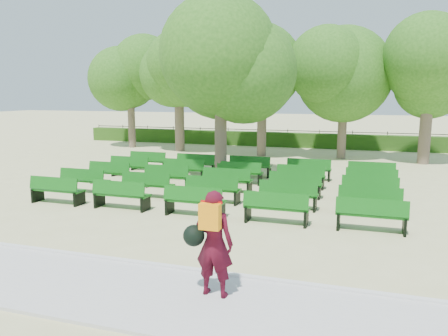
% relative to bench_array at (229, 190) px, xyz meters
% --- Properties ---
extents(ground, '(120.00, 120.00, 0.00)m').
position_rel_bench_array_xyz_m(ground, '(-1.36, -0.50, -0.09)').
color(ground, '#C3BE81').
extents(paving, '(30.00, 2.20, 0.06)m').
position_rel_bench_array_xyz_m(paving, '(-1.36, -7.90, -0.06)').
color(paving, beige).
rests_on(paving, ground).
extents(curb, '(30.00, 0.12, 0.10)m').
position_rel_bench_array_xyz_m(curb, '(-1.36, -6.75, -0.04)').
color(curb, silver).
rests_on(curb, ground).
extents(hedge, '(26.00, 0.70, 0.90)m').
position_rel_bench_array_xyz_m(hedge, '(-1.36, 13.50, 0.36)').
color(hedge, '#285014').
rests_on(hedge, ground).
extents(fence, '(26.00, 0.10, 1.02)m').
position_rel_bench_array_xyz_m(fence, '(-1.36, 13.90, -0.09)').
color(fence, black).
rests_on(fence, ground).
extents(tree_line, '(21.80, 6.80, 7.04)m').
position_rel_bench_array_xyz_m(tree_line, '(-1.36, 9.50, -0.09)').
color(tree_line, '#346D1D').
rests_on(tree_line, ground).
extents(bench_array, '(1.69, 0.55, 1.06)m').
position_rel_bench_array_xyz_m(bench_array, '(0.00, 0.00, 0.00)').
color(bench_array, '#105B12').
rests_on(bench_array, ground).
extents(tree_among, '(4.41, 4.41, 6.07)m').
position_rel_bench_array_xyz_m(tree_among, '(-0.81, 1.57, 3.98)').
color(tree_among, brown).
rests_on(tree_among, ground).
extents(person, '(0.84, 0.51, 1.76)m').
position_rel_bench_array_xyz_m(person, '(2.07, -7.58, 0.89)').
color(person, '#410917').
rests_on(person, ground).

